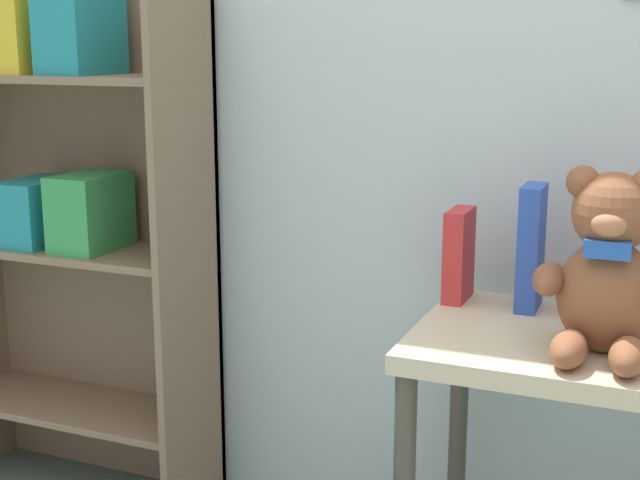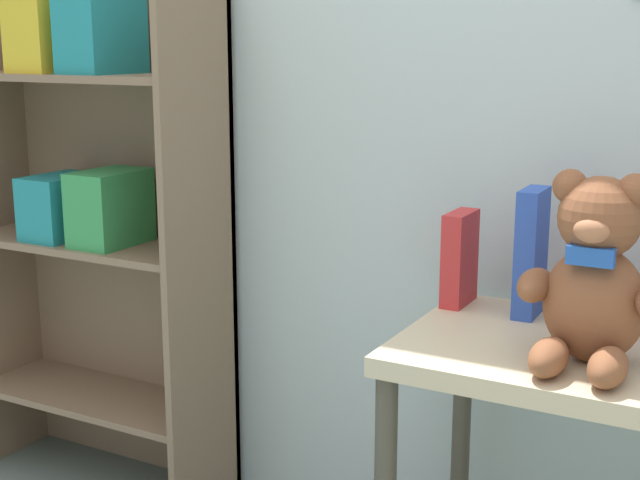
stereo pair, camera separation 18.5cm
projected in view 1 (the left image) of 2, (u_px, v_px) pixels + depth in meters
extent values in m
cube|color=#7F664C|center=(188.00, 261.00, 2.09)|extent=(0.02, 0.28, 1.31)
cube|color=#7F664C|center=(101.00, 238.00, 2.33)|extent=(0.70, 0.02, 1.31)
cube|color=#7F664C|center=(79.00, 405.00, 2.31)|extent=(0.66, 0.26, 0.02)
cube|color=#7F664C|center=(69.00, 248.00, 2.21)|extent=(0.66, 0.26, 0.02)
cube|color=#7F664C|center=(59.00, 78.00, 2.12)|extent=(0.66, 0.26, 0.02)
cube|color=gold|center=(23.00, 27.00, 2.12)|extent=(0.13, 0.20, 0.22)
cube|color=teal|center=(80.00, 28.00, 2.05)|extent=(0.13, 0.20, 0.21)
cube|color=teal|center=(37.00, 212.00, 2.21)|extent=(0.13, 0.20, 0.16)
cube|color=#33934C|center=(91.00, 212.00, 2.15)|extent=(0.13, 0.20, 0.18)
cube|color=beige|center=(595.00, 348.00, 1.62)|extent=(0.65, 0.46, 0.04)
cylinder|color=#494233|center=(458.00, 437.00, 1.98)|extent=(0.04, 0.04, 0.59)
ellipsoid|color=brown|center=(607.00, 296.00, 1.53)|extent=(0.17, 0.13, 0.20)
sphere|color=brown|center=(613.00, 212.00, 1.50)|extent=(0.14, 0.14, 0.14)
sphere|color=brown|center=(583.00, 182.00, 1.51)|extent=(0.06, 0.06, 0.06)
ellipsoid|color=#B56E48|center=(609.00, 224.00, 1.45)|extent=(0.06, 0.04, 0.04)
ellipsoid|color=brown|center=(549.00, 279.00, 1.55)|extent=(0.06, 0.11, 0.06)
ellipsoid|color=brown|center=(569.00, 349.00, 1.47)|extent=(0.06, 0.12, 0.06)
ellipsoid|color=brown|center=(628.00, 357.00, 1.44)|extent=(0.06, 0.12, 0.06)
cube|color=#2356B2|center=(607.00, 250.00, 1.46)|extent=(0.08, 0.02, 0.03)
cube|color=red|center=(459.00, 255.00, 1.84)|extent=(0.04, 0.11, 0.19)
cube|color=#2D51B7|center=(531.00, 248.00, 1.77)|extent=(0.04, 0.11, 0.25)
cube|color=#D17093|center=(607.00, 264.00, 1.71)|extent=(0.03, 0.12, 0.22)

